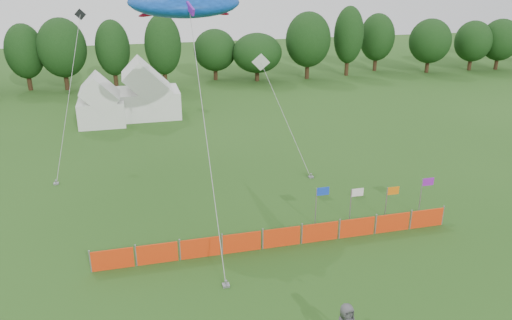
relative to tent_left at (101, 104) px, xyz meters
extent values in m
cylinder|color=#382314|center=(-8.23, 15.29, -0.57)|extent=(0.50, 0.50, 2.38)
ellipsoid|color=black|center=(-8.23, 15.29, 2.53)|extent=(4.09, 4.09, 5.35)
cylinder|color=#382314|center=(-4.25, 14.47, -0.48)|extent=(0.50, 0.50, 2.57)
ellipsoid|color=black|center=(-4.25, 14.47, 2.88)|extent=(5.20, 5.20, 5.79)
cylinder|color=#382314|center=(1.05, 14.40, -0.53)|extent=(0.50, 0.50, 2.46)
ellipsoid|color=black|center=(1.05, 14.40, 2.69)|extent=(3.78, 3.78, 5.55)
cylinder|color=#382314|center=(6.50, 13.00, -0.43)|extent=(0.50, 0.50, 2.66)
ellipsoid|color=black|center=(6.50, 13.00, 3.05)|extent=(4.05, 4.05, 5.99)
cylinder|color=#382314|center=(12.77, 15.61, -0.77)|extent=(0.50, 0.50, 1.98)
ellipsoid|color=black|center=(12.77, 15.61, 1.81)|extent=(5.06, 5.06, 4.46)
cylinder|color=#382314|center=(17.48, 13.65, -0.83)|extent=(0.50, 0.50, 1.86)
ellipsoid|color=black|center=(17.48, 13.65, 1.59)|extent=(5.86, 5.86, 4.18)
cylinder|color=#382314|center=(23.77, 13.46, -0.45)|extent=(0.50, 0.50, 2.62)
ellipsoid|color=black|center=(23.77, 13.46, 2.96)|extent=(5.41, 5.41, 5.89)
cylinder|color=#382314|center=(29.27, 14.07, -0.37)|extent=(0.50, 0.50, 2.78)
ellipsoid|color=black|center=(29.27, 14.07, 3.26)|extent=(3.67, 3.67, 6.26)
cylinder|color=#382314|center=(34.16, 15.96, -0.55)|extent=(0.50, 0.50, 2.42)
ellipsoid|color=black|center=(34.16, 15.96, 2.60)|extent=(4.46, 4.46, 5.44)
cylinder|color=#382314|center=(40.18, 13.21, -0.64)|extent=(0.50, 0.50, 2.24)
ellipsoid|color=black|center=(40.18, 13.21, 2.27)|extent=(5.26, 5.26, 5.03)
cylinder|color=#382314|center=(46.58, 13.23, -0.71)|extent=(0.50, 0.50, 2.10)
ellipsoid|color=black|center=(46.58, 13.23, 2.03)|extent=(4.74, 4.74, 4.73)
cylinder|color=#382314|center=(50.34, 12.77, -0.68)|extent=(0.50, 0.50, 2.16)
ellipsoid|color=black|center=(50.34, 12.77, 2.14)|extent=(4.88, 4.88, 4.87)
cube|color=white|center=(0.00, 0.00, -0.70)|extent=(3.88, 3.88, 2.13)
cube|color=white|center=(4.07, 1.51, -0.54)|extent=(5.54, 4.44, 2.44)
cube|color=red|center=(1.11, -23.63, -1.26)|extent=(1.90, 0.06, 1.00)
cube|color=red|center=(3.11, -23.63, -1.26)|extent=(1.90, 0.06, 1.00)
cube|color=red|center=(5.11, -23.63, -1.26)|extent=(1.90, 0.06, 1.00)
cube|color=red|center=(7.11, -23.63, -1.26)|extent=(1.90, 0.06, 1.00)
cube|color=red|center=(9.11, -23.63, -1.26)|extent=(1.90, 0.06, 1.00)
cube|color=red|center=(11.11, -23.63, -1.26)|extent=(1.90, 0.06, 1.00)
cube|color=red|center=(13.11, -23.63, -1.26)|extent=(1.90, 0.06, 1.00)
cube|color=red|center=(15.11, -23.63, -1.26)|extent=(1.90, 0.06, 1.00)
cube|color=red|center=(17.11, -23.63, -1.26)|extent=(1.90, 0.06, 1.00)
cylinder|color=gray|center=(11.49, -21.98, -0.69)|extent=(0.06, 0.06, 2.15)
cube|color=blue|center=(11.84, -21.98, 0.17)|extent=(0.70, 0.02, 0.45)
cylinder|color=gray|center=(13.49, -21.95, -0.84)|extent=(0.06, 0.06, 1.85)
cube|color=white|center=(13.84, -21.95, -0.14)|extent=(0.70, 0.02, 0.45)
cylinder|color=gray|center=(15.49, -22.15, -0.86)|extent=(0.06, 0.06, 1.80)
cube|color=orange|center=(15.84, -22.15, -0.18)|extent=(0.70, 0.02, 0.45)
cylinder|color=gray|center=(17.49, -22.27, -0.68)|extent=(0.06, 0.06, 2.16)
cube|color=purple|center=(17.84, -22.27, 0.17)|extent=(0.70, 0.02, 0.45)
ellipsoid|color=blue|center=(5.88, -15.41, 9.33)|extent=(6.46, 5.09, 2.15)
ellipsoid|color=red|center=(4.24, -15.21, 8.77)|extent=(1.80, 0.79, 0.28)
ellipsoid|color=red|center=(7.52, -15.21, 8.77)|extent=(1.80, 0.79, 0.28)
cube|color=purple|center=(5.88, -17.77, 9.12)|extent=(0.37, 0.96, 0.70)
cylinder|color=#A5A5A5|center=(5.85, -21.82, 3.63)|extent=(0.09, 8.79, 10.81)
cube|color=gray|center=(5.83, -26.20, -1.71)|extent=(0.30, 0.30, 0.10)
cube|color=white|center=(11.60, -10.20, 4.86)|extent=(1.26, 0.35, 1.26)
cylinder|color=#A5A5A5|center=(12.55, -13.06, 1.55)|extent=(1.93, 5.75, 6.64)
cube|color=gray|center=(13.49, -15.92, -1.71)|extent=(0.30, 0.30, 0.10)
cube|color=black|center=(-0.41, -5.16, 7.93)|extent=(0.84, 0.24, 0.84)
cylinder|color=#A5A5A5|center=(-1.46, -9.04, 3.08)|extent=(2.13, 7.78, 9.71)
cube|color=gray|center=(-2.51, -12.92, -1.71)|extent=(0.30, 0.30, 0.10)
camera|label=1|loc=(2.61, -44.02, 11.08)|focal=35.00mm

